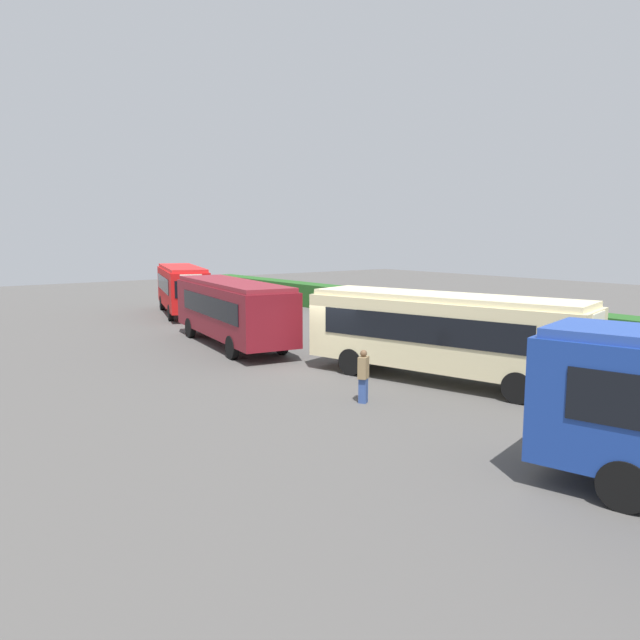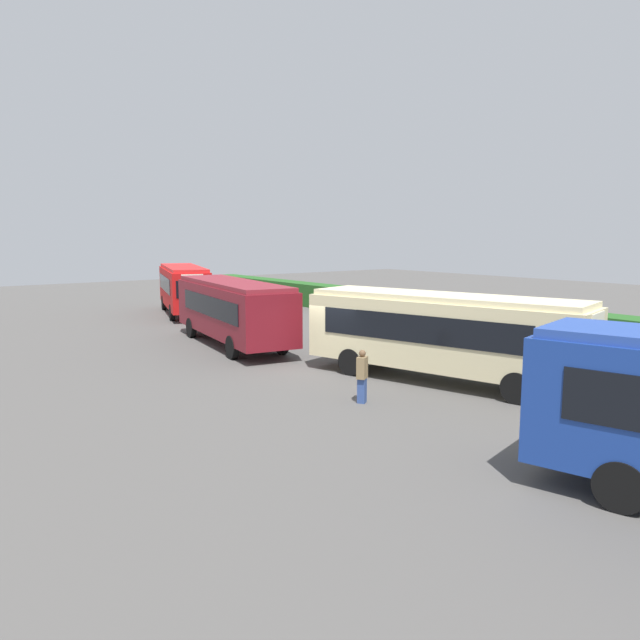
{
  "view_description": "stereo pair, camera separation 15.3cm",
  "coord_description": "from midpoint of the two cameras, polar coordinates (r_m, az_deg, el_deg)",
  "views": [
    {
      "loc": [
        17.72,
        -14.36,
        5.16
      ],
      "look_at": [
        -1.82,
        0.59,
        1.71
      ],
      "focal_mm": 34.03,
      "sensor_mm": 36.0,
      "label": 1
    },
    {
      "loc": [
        17.81,
        -14.24,
        5.16
      ],
      "look_at": [
        -1.82,
        0.59,
        1.71
      ],
      "focal_mm": 34.03,
      "sensor_mm": 36.0,
      "label": 2
    }
  ],
  "objects": [
    {
      "name": "ground_plane",
      "position": [
        23.38,
        1.37,
        -4.77
      ],
      "size": [
        101.13,
        101.13,
        0.0
      ],
      "primitive_type": "plane",
      "color": "#514F4C"
    },
    {
      "name": "bus_red",
      "position": [
        40.67,
        -12.96,
        3.06
      ],
      "size": [
        9.52,
        5.06,
        3.15
      ],
      "rotation": [
        0.0,
        0.0,
        -0.31
      ],
      "color": "red",
      "rests_on": "ground_plane"
    },
    {
      "name": "bus_maroon",
      "position": [
        28.72,
        -8.44,
        1.1
      ],
      "size": [
        10.26,
        4.04,
        3.04
      ],
      "rotation": [
        0.0,
        0.0,
        2.98
      ],
      "color": "maroon",
      "rests_on": "ground_plane"
    },
    {
      "name": "person_left",
      "position": [
        37.7,
        -9.26,
        1.6
      ],
      "size": [
        0.46,
        0.43,
        1.93
      ],
      "rotation": [
        0.0,
        0.0,
        5.31
      ],
      "color": "#334C8C",
      "rests_on": "ground_plane"
    },
    {
      "name": "person_center",
      "position": [
        18.82,
        3.86,
        -5.19
      ],
      "size": [
        0.43,
        0.48,
        1.67
      ],
      "rotation": [
        0.0,
        0.0,
        0.56
      ],
      "color": "#334C8C",
      "rests_on": "ground_plane"
    },
    {
      "name": "bus_cream",
      "position": [
        21.7,
        11.33,
        -1.08
      ],
      "size": [
        10.39,
        4.94,
        3.12
      ],
      "rotation": [
        0.0,
        0.0,
        0.26
      ],
      "color": "beige",
      "rests_on": "ground_plane"
    },
    {
      "name": "hedge_row",
      "position": [
        32.05,
        18.37,
        -0.22
      ],
      "size": [
        62.56,
        1.73,
        1.63
      ],
      "primitive_type": "cube",
      "color": "#245920",
      "rests_on": "ground_plane"
    }
  ]
}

